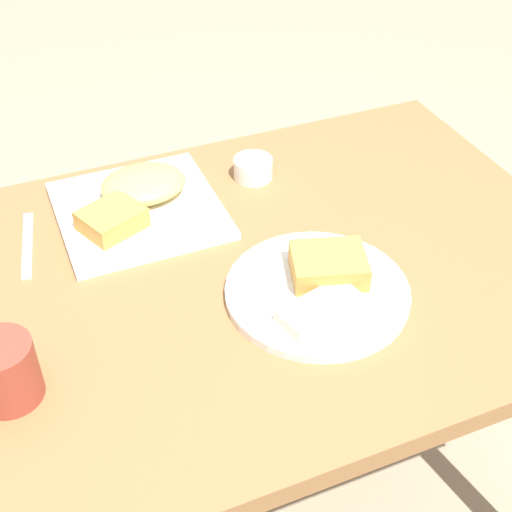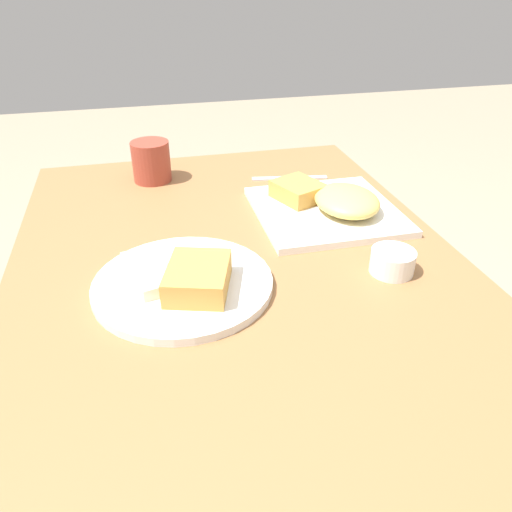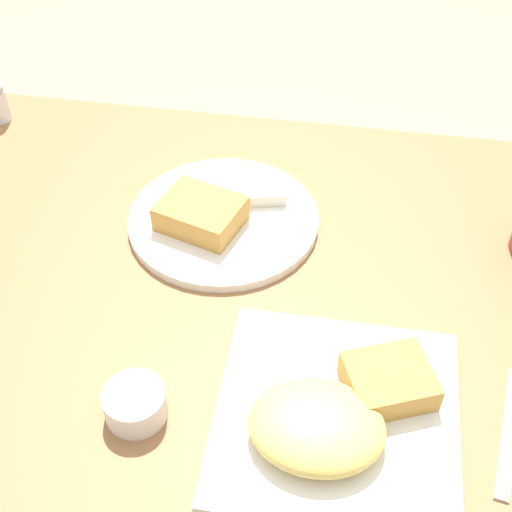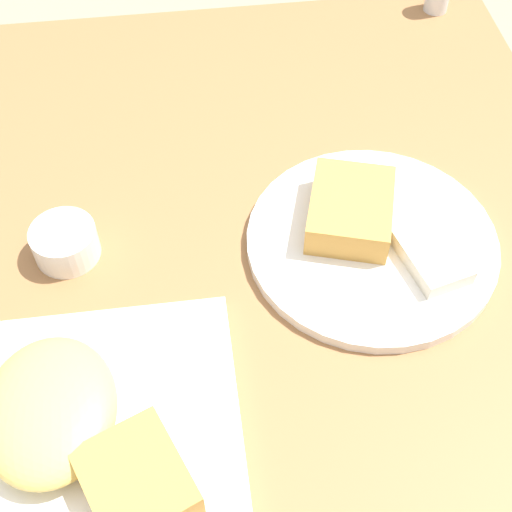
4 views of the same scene
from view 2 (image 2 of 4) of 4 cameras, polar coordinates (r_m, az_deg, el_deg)
The scene contains 7 objects.
ground_plane at distance 1.38m, azimuth -1.35°, elevation -27.01°, with size 8.00×8.00×0.00m, color gray.
dining_table at distance 0.91m, azimuth -1.83°, elevation -5.19°, with size 1.09×0.78×0.72m.
plate_square_near at distance 1.03m, azimuth 8.43°, elevation 5.87°, with size 0.28×0.28×0.06m.
plate_oval_far at distance 0.79m, azimuth -8.26°, elevation -2.89°, with size 0.28×0.28×0.05m.
sauce_ramekin at distance 0.85m, azimuth 15.34°, elevation -0.56°, with size 0.07×0.07×0.04m.
butter_knife at distance 1.20m, azimuth 3.87°, elevation 8.87°, with size 0.05×0.18×0.00m.
coffee_mug at distance 1.20m, azimuth -11.88°, elevation 10.53°, with size 0.09×0.09×0.09m.
Camera 2 is at (-0.72, 0.14, 1.17)m, focal length 35.00 mm.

